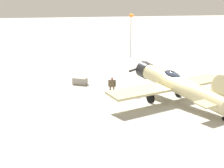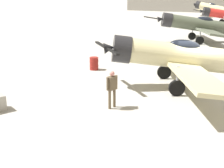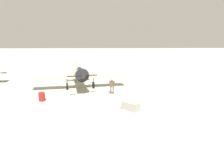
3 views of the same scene
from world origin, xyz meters
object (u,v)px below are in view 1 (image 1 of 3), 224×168
Objects in this scene: airplane_foreground at (175,84)px; equipment_crate at (80,81)px; fuel_drum at (166,80)px; windsock_mast at (133,17)px; ground_crew_mechanic at (112,85)px.

equipment_crate is at bearing 19.25° from airplane_foreground.
airplane_foreground is 6.66m from fuel_drum.
windsock_mast reaches higher than fuel_drum.
airplane_foreground is at bearing 29.05° from equipment_crate.
ground_crew_mechanic is 0.26× the size of windsock_mast.
airplane_foreground is 6.77× the size of ground_crew_mechanic.
windsock_mast is at bearing 164.98° from fuel_drum.
ground_crew_mechanic is 7.11m from fuel_drum.
equipment_crate is 1.77× the size of fuel_drum.
ground_crew_mechanic is at bearing -72.81° from fuel_drum.
airplane_foreground reaches higher than equipment_crate.
ground_crew_mechanic is at bearing 12.80° from equipment_crate.
ground_crew_mechanic reaches higher than equipment_crate.
windsock_mast reaches higher than airplane_foreground.
equipment_crate is 0.23× the size of windsock_mast.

